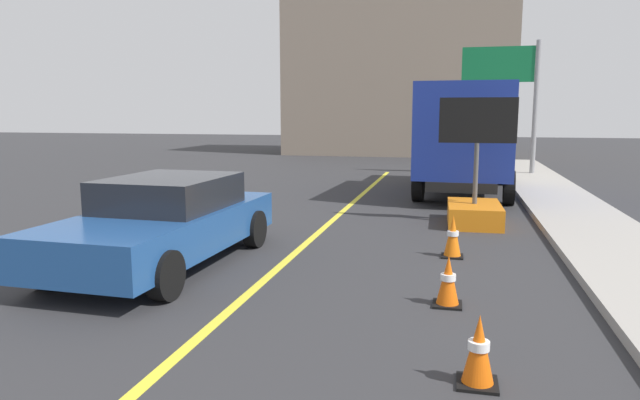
{
  "coord_description": "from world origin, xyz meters",
  "views": [
    {
      "loc": [
        2.61,
        0.98,
        2.39
      ],
      "look_at": [
        1.37,
        6.23,
        1.56
      ],
      "focal_mm": 32.12,
      "sensor_mm": 36.0,
      "label": 1
    }
  ],
  "objects_px": {
    "box_truck": "(467,135)",
    "highway_guide_sign": "(514,84)",
    "traffic_cone_far_lane": "(448,281)",
    "pickup_car": "(165,221)",
    "arrow_board_trailer": "(475,202)",
    "traffic_cone_mid_lane": "(479,351)",
    "traffic_cone_curbside": "(453,237)"
  },
  "relations": [
    {
      "from": "arrow_board_trailer",
      "to": "traffic_cone_mid_lane",
      "type": "relative_size",
      "value": 4.17
    },
    {
      "from": "traffic_cone_far_lane",
      "to": "arrow_board_trailer",
      "type": "bearing_deg",
      "value": 85.05
    },
    {
      "from": "arrow_board_trailer",
      "to": "traffic_cone_mid_lane",
      "type": "height_order",
      "value": "arrow_board_trailer"
    },
    {
      "from": "highway_guide_sign",
      "to": "traffic_cone_curbside",
      "type": "xyz_separation_m",
      "value": [
        -2.05,
        -13.1,
        -3.07
      ]
    },
    {
      "from": "traffic_cone_far_lane",
      "to": "traffic_cone_curbside",
      "type": "height_order",
      "value": "traffic_cone_curbside"
    },
    {
      "from": "box_truck",
      "to": "pickup_car",
      "type": "distance_m",
      "value": 10.56
    },
    {
      "from": "highway_guide_sign",
      "to": "traffic_cone_mid_lane",
      "type": "relative_size",
      "value": 7.73
    },
    {
      "from": "traffic_cone_mid_lane",
      "to": "arrow_board_trailer",
      "type": "bearing_deg",
      "value": 88.58
    },
    {
      "from": "box_truck",
      "to": "traffic_cone_mid_lane",
      "type": "bearing_deg",
      "value": -90.29
    },
    {
      "from": "pickup_car",
      "to": "traffic_cone_far_lane",
      "type": "height_order",
      "value": "pickup_car"
    },
    {
      "from": "highway_guide_sign",
      "to": "traffic_cone_curbside",
      "type": "height_order",
      "value": "highway_guide_sign"
    },
    {
      "from": "traffic_cone_mid_lane",
      "to": "box_truck",
      "type": "bearing_deg",
      "value": 89.71
    },
    {
      "from": "box_truck",
      "to": "traffic_cone_mid_lane",
      "type": "height_order",
      "value": "box_truck"
    },
    {
      "from": "box_truck",
      "to": "traffic_cone_far_lane",
      "type": "distance_m",
      "value": 10.48
    },
    {
      "from": "arrow_board_trailer",
      "to": "traffic_cone_far_lane",
      "type": "relative_size",
      "value": 4.2
    },
    {
      "from": "box_truck",
      "to": "traffic_cone_curbside",
      "type": "distance_m",
      "value": 8.01
    },
    {
      "from": "box_truck",
      "to": "pickup_car",
      "type": "xyz_separation_m",
      "value": [
        -4.73,
        -9.39,
        -1.04
      ]
    },
    {
      "from": "highway_guide_sign",
      "to": "traffic_cone_far_lane",
      "type": "xyz_separation_m",
      "value": [
        -2.09,
        -15.61,
        -3.11
      ]
    },
    {
      "from": "traffic_cone_mid_lane",
      "to": "traffic_cone_far_lane",
      "type": "relative_size",
      "value": 1.01
    },
    {
      "from": "highway_guide_sign",
      "to": "traffic_cone_mid_lane",
      "type": "distance_m",
      "value": 18.06
    },
    {
      "from": "traffic_cone_mid_lane",
      "to": "traffic_cone_far_lane",
      "type": "distance_m",
      "value": 2.12
    },
    {
      "from": "arrow_board_trailer",
      "to": "highway_guide_sign",
      "type": "height_order",
      "value": "highway_guide_sign"
    },
    {
      "from": "box_truck",
      "to": "highway_guide_sign",
      "type": "distance_m",
      "value": 5.76
    },
    {
      "from": "box_truck",
      "to": "traffic_cone_far_lane",
      "type": "relative_size",
      "value": 10.96
    },
    {
      "from": "arrow_board_trailer",
      "to": "traffic_cone_curbside",
      "type": "relative_size",
      "value": 3.81
    },
    {
      "from": "box_truck",
      "to": "traffic_cone_mid_lane",
      "type": "xyz_separation_m",
      "value": [
        -0.06,
        -12.48,
        -1.41
      ]
    },
    {
      "from": "pickup_car",
      "to": "traffic_cone_mid_lane",
      "type": "distance_m",
      "value": 5.61
    },
    {
      "from": "box_truck",
      "to": "pickup_car",
      "type": "relative_size",
      "value": 1.5
    },
    {
      "from": "traffic_cone_mid_lane",
      "to": "traffic_cone_curbside",
      "type": "height_order",
      "value": "traffic_cone_curbside"
    },
    {
      "from": "arrow_board_trailer",
      "to": "traffic_cone_curbside",
      "type": "bearing_deg",
      "value": -98.19
    },
    {
      "from": "pickup_car",
      "to": "highway_guide_sign",
      "type": "distance_m",
      "value": 16.21
    },
    {
      "from": "box_truck",
      "to": "traffic_cone_mid_lane",
      "type": "relative_size",
      "value": 10.89
    }
  ]
}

